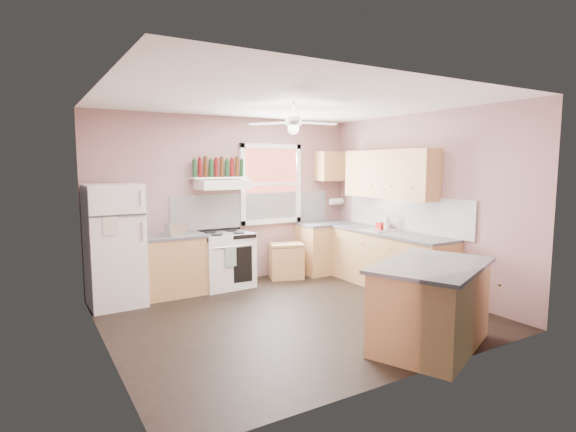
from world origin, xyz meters
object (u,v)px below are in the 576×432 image
refrigerator (115,245)px  island (431,307)px  cart (286,262)px  stove (225,260)px  toaster (176,229)px

refrigerator → island: (2.61, -3.20, -0.41)m
refrigerator → cart: bearing=-0.2°
refrigerator → stove: 1.70m
cart → island: bearing=-73.9°
refrigerator → island: bearing=-52.3°
refrigerator → cart: 2.82m
island → refrigerator: bearing=105.9°
refrigerator → toaster: (0.86, 0.01, 0.15)m
stove → refrigerator: bearing=-179.1°
refrigerator → island: 4.15m
island → stove: bearing=82.8°
toaster → stove: (0.79, 0.10, -0.56)m
stove → toaster: bearing=-175.6°
stove → cart: (1.11, -0.04, -0.16)m
toaster → island: bearing=-75.0°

